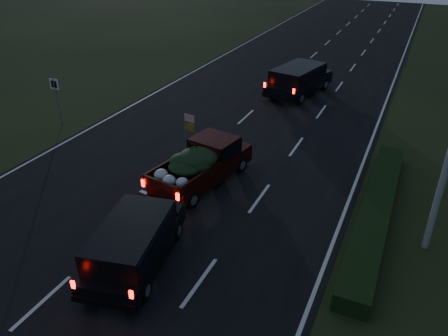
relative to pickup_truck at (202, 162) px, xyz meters
The scene contains 7 objects.
ground 3.07m from the pickup_truck, 110.87° to the right, with size 120.00×120.00×0.00m, color black.
road_asphalt 3.06m from the pickup_truck, 110.87° to the right, with size 14.00×120.00×0.02m, color black.
hedge_row 6.79m from the pickup_truck, ahead, with size 1.00×10.00×0.60m, color black.
route_sign 9.83m from the pickup_truck, 166.61° to the left, with size 0.55×0.08×2.50m.
pickup_truck is the anchor object (origin of this frame).
lead_suv 12.10m from the pickup_truck, 87.72° to the left, with size 3.13×5.44×1.47m.
rear_suv 5.37m from the pickup_truck, 85.45° to the right, with size 2.67×4.63×1.25m.
Camera 1 is at (8.23, -10.91, 9.03)m, focal length 35.00 mm.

